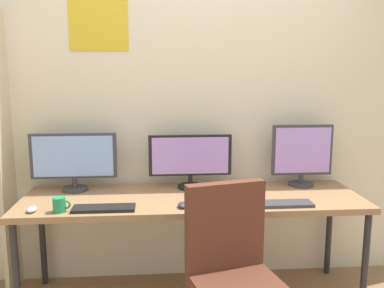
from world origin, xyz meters
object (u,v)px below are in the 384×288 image
(mouse_right_side, at_px, (32,209))
(coffee_mug, at_px, (60,205))
(monitor_right, at_px, (302,154))
(keyboard_right, at_px, (284,204))
(monitor_left, at_px, (74,159))
(monitor_center, at_px, (190,159))
(mouse_left_side, at_px, (182,205))
(desk, at_px, (193,204))
(keyboard_left, at_px, (104,208))

(mouse_right_side, bearing_deg, coffee_mug, -5.27)
(mouse_right_side, distance_m, coffee_mug, 0.17)
(mouse_right_side, xyz_separation_m, coffee_mug, (0.17, -0.02, 0.03))
(monitor_right, xyz_separation_m, keyboard_right, (-0.26, -0.44, -0.23))
(monitor_left, xyz_separation_m, monitor_center, (0.82, -0.00, -0.01))
(monitor_right, relative_size, coffee_mug, 4.25)
(monitor_center, relative_size, mouse_right_side, 6.15)
(monitor_center, distance_m, monitor_right, 0.82)
(monitor_left, bearing_deg, mouse_left_side, -30.53)
(desk, distance_m, coffee_mug, 0.86)
(monitor_left, bearing_deg, monitor_right, -0.00)
(keyboard_left, xyz_separation_m, keyboard_right, (1.12, 0.00, 0.00))
(desk, relative_size, mouse_left_side, 23.67)
(desk, distance_m, keyboard_right, 0.61)
(keyboard_left, relative_size, coffee_mug, 3.56)
(monitor_left, height_order, mouse_left_side, monitor_left)
(mouse_left_side, distance_m, mouse_right_side, 0.91)
(keyboard_left, height_order, mouse_left_side, mouse_left_side)
(monitor_left, height_order, monitor_center, monitor_left)
(desk, xyz_separation_m, keyboard_right, (0.56, -0.23, 0.06))
(monitor_center, bearing_deg, mouse_right_side, -155.76)
(monitor_center, relative_size, monitor_right, 1.31)
(monitor_right, relative_size, mouse_right_side, 4.69)
(mouse_left_side, distance_m, coffee_mug, 0.74)
(monitor_right, xyz_separation_m, mouse_right_side, (-1.80, -0.44, -0.22))
(keyboard_left, distance_m, mouse_right_side, 0.43)
(mouse_left_side, xyz_separation_m, coffee_mug, (-0.74, -0.03, 0.03))
(desk, distance_m, monitor_right, 0.89)
(keyboard_left, bearing_deg, mouse_left_side, 1.05)
(monitor_left, bearing_deg, desk, -14.58)
(mouse_left_side, height_order, coffee_mug, coffee_mug)
(monitor_left, relative_size, mouse_right_side, 6.20)
(desk, bearing_deg, keyboard_right, -22.33)
(desk, bearing_deg, mouse_right_side, -166.77)
(monitor_center, height_order, coffee_mug, monitor_center)
(monitor_left, xyz_separation_m, keyboard_right, (1.38, -0.44, -0.22))
(keyboard_left, bearing_deg, coffee_mug, -176.12)
(monitor_left, relative_size, coffee_mug, 5.62)
(keyboard_left, bearing_deg, desk, 22.33)
(monitor_center, relative_size, coffee_mug, 5.57)
(monitor_left, distance_m, monitor_center, 0.82)
(desk, xyz_separation_m, coffee_mug, (-0.82, -0.25, 0.09))
(monitor_left, xyz_separation_m, keyboard_left, (0.26, -0.44, -0.22))
(monitor_center, xyz_separation_m, coffee_mug, (-0.82, -0.46, -0.17))
(coffee_mug, bearing_deg, monitor_left, 89.78)
(keyboard_left, height_order, coffee_mug, coffee_mug)
(desk, height_order, monitor_right, monitor_right)
(monitor_right, height_order, mouse_left_side, monitor_right)
(desk, height_order, monitor_center, monitor_center)
(monitor_right, distance_m, coffee_mug, 1.71)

